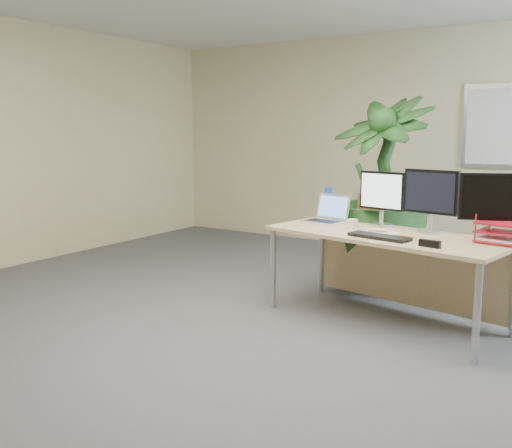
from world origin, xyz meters
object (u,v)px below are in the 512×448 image
Objects in this scene: monitor_left at (382,195)px; monitor_right at (431,197)px; floor_plant at (379,213)px; laptop at (327,215)px; desk at (392,250)px.

monitor_left is 0.92× the size of monitor_right.
floor_plant reaches higher than laptop.
floor_plant reaches higher than monitor_right.
desk is 4.32× the size of monitor_left.
monitor_right reaches higher than monitor_left.
desk is at bearing -155.60° from monitor_right.
monitor_left is 0.44m from monitor_right.
desk is 0.69m from laptop.
monitor_right is 0.93m from laptop.
monitor_left is (-0.18, 0.22, 0.41)m from desk.
desk is 0.50m from monitor_left.
desk is 0.51m from monitor_right.
monitor_right is (0.64, -0.59, 0.25)m from floor_plant.
laptop is at bearing 167.28° from desk.
laptop is at bearing -171.55° from monitor_left.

